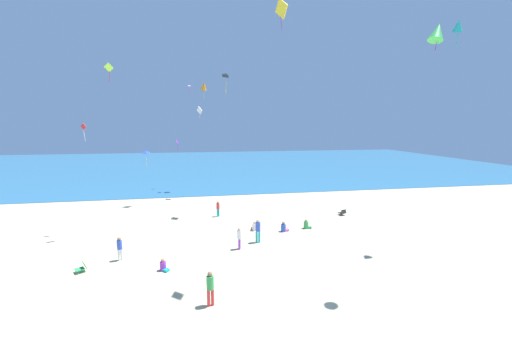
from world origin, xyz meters
name	(u,v)px	position (x,y,z in m)	size (l,w,h in m)	color
ground_plane	(246,228)	(0.00, 10.00, 0.00)	(120.00, 120.00, 0.00)	#C6B58C
ocean_water	(219,164)	(0.00, 51.87, 0.03)	(120.00, 60.00, 0.05)	teal
beach_chair_far_right	(82,267)	(-10.47, 4.02, 0.29)	(0.75, 0.72, 0.61)	#2D9956
beach_chair_near_camera	(342,212)	(9.49, 11.93, 0.28)	(0.77, 0.77, 0.56)	black
person_0	(218,208)	(-2.13, 13.53, 0.85)	(0.41, 0.41, 1.47)	#19ADB2
person_1	(239,237)	(-1.05, 5.71, 0.89)	(0.38, 0.38, 1.53)	purple
person_2	(255,227)	(0.60, 9.25, 0.30)	(0.49, 0.70, 0.81)	white
person_3	(284,228)	(2.87, 8.57, 0.30)	(0.70, 0.46, 0.82)	blue
person_4	(210,286)	(-3.18, -0.65, 0.99)	(0.41, 0.41, 1.72)	red
person_5	(258,229)	(0.41, 6.66, 1.02)	(0.45, 0.45, 1.77)	#19ADB2
person_6	(307,225)	(4.90, 8.96, 0.30)	(0.70, 0.47, 0.81)	green
person_7	(163,266)	(-5.81, 3.36, 0.27)	(0.64, 0.63, 0.74)	purple
person_8	(120,247)	(-8.66, 5.23, 0.88)	(0.43, 0.43, 1.53)	white
kite_yellow	(281,9)	(0.55, 1.25, 13.85)	(0.40, 0.91, 1.44)	yellow
kite_pink	(189,86)	(-4.90, 27.74, 13.40)	(0.43, 0.35, 1.29)	pink
kite_black	(226,75)	(-1.09, 14.32, 12.82)	(0.87, 0.96, 1.85)	black
kite_lime	(109,68)	(-9.73, 10.04, 12.40)	(0.57, 0.41, 1.30)	#99DB33
kite_orange	(204,86)	(-3.00, 25.21, 13.15)	(1.09, 1.29, 2.12)	orange
kite_teal	(458,26)	(12.40, 3.69, 14.45)	(0.90, 0.98, 1.72)	#1EADAD
kite_blue	(146,152)	(-9.15, 18.74, 5.69)	(0.97, 0.91, 1.66)	blue
kite_purple	(177,143)	(-6.50, 25.15, 6.25)	(0.24, 0.62, 1.53)	purple
kite_white	(199,110)	(-3.60, 21.70, 10.03)	(0.62, 0.79, 1.35)	white
kite_green	(437,32)	(7.25, -0.91, 12.55)	(1.06, 0.94, 1.30)	green
kite_red	(84,128)	(-12.11, 11.01, 8.22)	(0.48, 0.29, 1.35)	red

